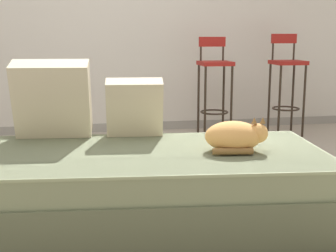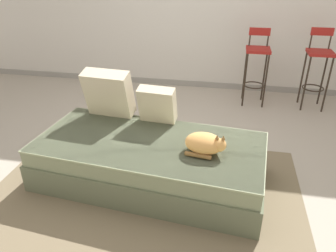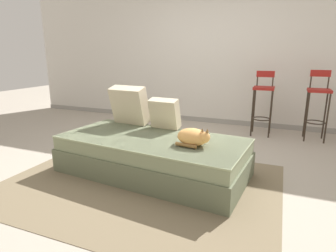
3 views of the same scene
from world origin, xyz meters
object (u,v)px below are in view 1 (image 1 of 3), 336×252
at_px(couch, 145,186).
at_px(throw_pillow_middle, 135,107).
at_px(throw_pillow_corner, 52,99).
at_px(cat, 236,136).
at_px(bar_stool_by_doorway, 287,76).
at_px(bar_stool_near_window, 215,78).

relative_size(couch, throw_pillow_middle, 5.66).
height_order(throw_pillow_corner, cat, throw_pillow_corner).
xyz_separation_m(throw_pillow_corner, throw_pillow_middle, (0.51, -0.05, -0.06)).
bearing_deg(cat, bar_stool_by_doorway, 59.37).
height_order(throw_pillow_middle, bar_stool_by_doorway, bar_stool_by_doorway).
height_order(couch, bar_stool_by_doorway, bar_stool_by_doorway).
bearing_deg(throw_pillow_middle, cat, -43.13).
bearing_deg(bar_stool_near_window, bar_stool_by_doorway, 0.03).
xyz_separation_m(throw_pillow_corner, bar_stool_by_doorway, (2.32, 1.65, -0.04)).
height_order(throw_pillow_corner, throw_pillow_middle, throw_pillow_corner).
bearing_deg(couch, bar_stool_by_doorway, 49.41).
bearing_deg(throw_pillow_middle, bar_stool_by_doorway, 43.26).
distance_m(couch, bar_stool_by_doorway, 2.79).
relative_size(bar_stool_near_window, bar_stool_by_doorway, 0.97).
distance_m(throw_pillow_corner, bar_stool_near_window, 2.25).
bearing_deg(throw_pillow_corner, couch, -40.29).
bearing_deg(throw_pillow_corner, cat, -27.44).
bearing_deg(cat, throw_pillow_corner, 152.56).
xyz_separation_m(couch, bar_stool_by_doorway, (1.79, 2.09, 0.42)).
xyz_separation_m(couch, bar_stool_near_window, (1.00, 2.09, 0.41)).
distance_m(throw_pillow_middle, bar_stool_near_window, 1.98).
bearing_deg(throw_pillow_corner, throw_pillow_middle, -5.60).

